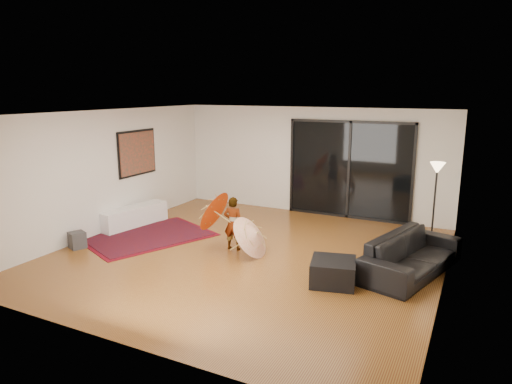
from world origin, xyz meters
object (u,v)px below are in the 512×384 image
Objects in this scene: ottoman at (333,272)px; child at (233,223)px; media_console at (134,216)px; sofa at (412,255)px.

child is (-2.27, 0.72, 0.33)m from ottoman.
media_console is 2.88m from child.
sofa is 2.15× the size of child.
ottoman is at bearing 149.75° from sofa.
child is at bearing 111.51° from sofa.
sofa is at bearing 43.59° from ottoman.
sofa is (6.20, -0.03, 0.10)m from media_console.
sofa is at bearing 10.24° from media_console.
child reaches higher than sofa.
child reaches higher than media_console.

